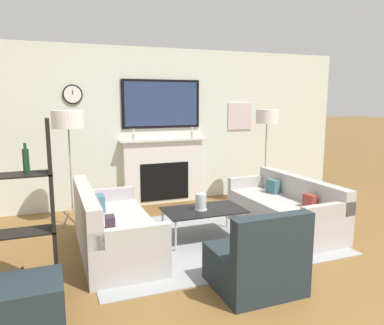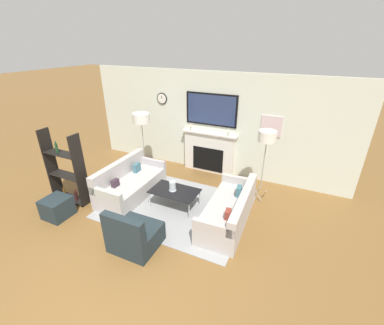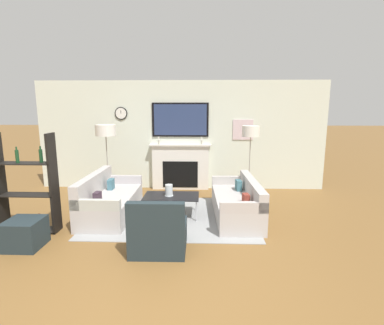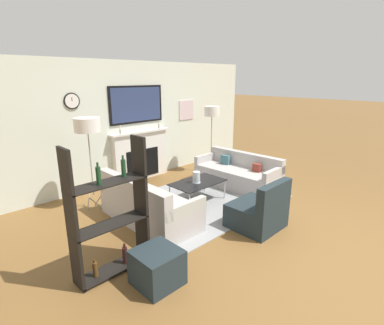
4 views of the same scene
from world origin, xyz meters
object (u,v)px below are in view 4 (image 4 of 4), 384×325
(couch_left, at_px, (147,206))
(couch_right, at_px, (238,175))
(floor_lamp_left, at_px, (87,126))
(shelf_unit, at_px, (110,215))
(ottoman, at_px, (157,267))
(hurricane_candle, at_px, (196,178))
(armchair, at_px, (259,212))
(coffee_table, at_px, (198,183))
(floor_lamp_right, at_px, (212,112))

(couch_left, height_order, couch_right, couch_left)
(floor_lamp_left, xyz_separation_m, shelf_unit, (-0.72, -1.93, -0.77))
(shelf_unit, xyz_separation_m, ottoman, (0.24, -0.58, -0.55))
(couch_left, height_order, ottoman, couch_left)
(hurricane_candle, distance_m, floor_lamp_left, 2.17)
(hurricane_candle, xyz_separation_m, shelf_unit, (-2.25, -0.78, 0.26))
(couch_left, xyz_separation_m, hurricane_candle, (1.16, 0.01, 0.22))
(armchair, bearing_deg, hurricane_candle, 90.11)
(coffee_table, bearing_deg, couch_left, -179.38)
(coffee_table, height_order, shelf_unit, shelf_unit)
(couch_left, distance_m, hurricane_candle, 1.18)
(shelf_unit, bearing_deg, coffee_table, 18.96)
(couch_left, relative_size, ottoman, 3.59)
(couch_left, height_order, armchair, armchair)
(shelf_unit, bearing_deg, hurricane_candle, 19.14)
(couch_right, bearing_deg, couch_left, -179.96)
(couch_right, height_order, shelf_unit, shelf_unit)
(couch_left, relative_size, floor_lamp_right, 1.08)
(coffee_table, bearing_deg, floor_lamp_left, 144.03)
(armchair, xyz_separation_m, floor_lamp_left, (-1.53, 2.56, 1.27))
(floor_lamp_left, bearing_deg, armchair, -59.08)
(floor_lamp_right, bearing_deg, couch_left, -157.89)
(couch_right, distance_m, hurricane_candle, 1.32)
(couch_left, distance_m, shelf_unit, 1.43)
(shelf_unit, bearing_deg, couch_right, 12.33)
(armchair, xyz_separation_m, coffee_table, (0.04, 1.42, 0.11))
(armchair, height_order, floor_lamp_right, floor_lamp_right)
(coffee_table, bearing_deg, ottoman, -146.39)
(couch_left, distance_m, floor_lamp_left, 1.74)
(couch_right, relative_size, shelf_unit, 1.14)
(floor_lamp_right, height_order, ottoman, floor_lamp_right)
(couch_right, bearing_deg, ottoman, -157.78)
(couch_left, distance_m, floor_lamp_right, 3.31)
(coffee_table, bearing_deg, couch_right, -0.52)
(floor_lamp_right, bearing_deg, ottoman, -145.84)
(hurricane_candle, xyz_separation_m, floor_lamp_right, (1.68, 1.15, 1.01))
(floor_lamp_right, xyz_separation_m, shelf_unit, (-3.94, -1.93, -0.75))
(armchair, distance_m, shelf_unit, 2.39)
(coffee_table, xyz_separation_m, floor_lamp_left, (-1.57, 1.14, 1.15))
(couch_left, bearing_deg, shelf_unit, -144.64)
(floor_lamp_left, distance_m, ottoman, 2.87)
(floor_lamp_right, height_order, shelf_unit, shelf_unit)
(coffee_table, distance_m, floor_lamp_right, 2.30)
(ottoman, bearing_deg, floor_lamp_left, 79.18)
(floor_lamp_right, bearing_deg, coffee_table, -145.16)
(couch_right, relative_size, coffee_table, 1.82)
(ottoman, bearing_deg, coffee_table, 33.61)
(armchair, distance_m, coffee_table, 1.42)
(floor_lamp_left, relative_size, floor_lamp_right, 1.01)
(armchair, xyz_separation_m, shelf_unit, (-2.25, 0.63, 0.50))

